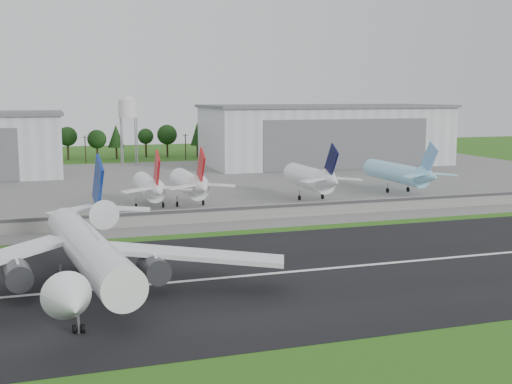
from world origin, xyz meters
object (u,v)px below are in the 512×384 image
object	(u,v)px
main_airliner	(89,259)
parked_jet_navy	(313,178)
parked_jet_skyblue	(401,173)
parked_jet_red_b	(191,184)
parked_jet_red_a	(150,187)

from	to	relation	value
main_airliner	parked_jet_navy	bearing A→B (deg)	-141.48
parked_jet_navy	parked_jet_skyblue	bearing A→B (deg)	9.28
main_airliner	parked_jet_skyblue	xyz separation A→B (m)	(94.75, 71.99, 1.21)
parked_jet_red_b	parked_jet_navy	xyz separation A→B (m)	(34.44, 0.03, 0.19)
main_airliner	parked_jet_red_b	xyz separation A→B (m)	(29.88, 66.99, 1.27)
parked_jet_red_a	parked_jet_red_b	size ratio (longest dim) A/B	1.00
parked_jet_navy	parked_jet_red_b	bearing A→B (deg)	-179.96
parked_jet_red_b	parked_jet_navy	world-z (taller)	parked_jet_navy
parked_jet_red_b	parked_jet_navy	distance (m)	34.44
parked_jet_red_a	parked_jet_skyblue	distance (m)	75.75
parked_jet_navy	parked_jet_skyblue	xyz separation A→B (m)	(30.43, 4.97, -0.25)
parked_jet_red_a	parked_jet_skyblue	xyz separation A→B (m)	(75.58, 5.06, 0.25)
parked_jet_red_a	parked_jet_red_b	bearing A→B (deg)	0.31
main_airliner	parked_jet_red_a	distance (m)	69.63
parked_jet_red_a	parked_jet_red_b	world-z (taller)	parked_jet_red_b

